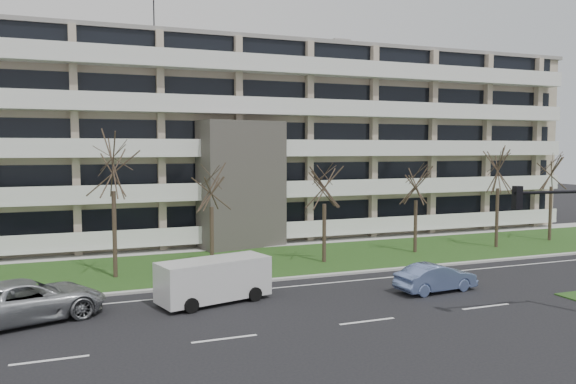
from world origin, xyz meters
name	(u,v)px	position (x,y,z in m)	size (l,w,h in m)	color
ground	(367,321)	(0.00, 0.00, 0.00)	(160.00, 160.00, 0.00)	black
grass_verge	(266,261)	(0.00, 13.00, 0.03)	(90.00, 10.00, 0.06)	#234717
curb	(296,278)	(0.00, 8.00, 0.06)	(90.00, 0.35, 0.12)	#B2B2AD
sidewalk	(242,246)	(0.00, 18.50, 0.04)	(90.00, 2.00, 0.08)	#B2B2AD
lane_edge_line	(306,285)	(0.00, 6.50, 0.01)	(90.00, 0.12, 0.01)	white
apartment_building	(218,142)	(-0.01, 25.32, 7.61)	(60.50, 15.10, 18.75)	tan
silver_pickup	(27,300)	(-13.02, 4.96, 0.86)	(2.85, 6.19, 1.72)	#ABAEB2
blue_sedan	(436,278)	(5.51, 3.08, 0.69)	(1.46, 4.19, 1.38)	#6E85BF
white_van	(215,276)	(-5.14, 5.06, 1.20)	(5.46, 3.15, 2.00)	silver
tree_2	(113,157)	(-9.14, 11.68, 6.62)	(4.25, 4.25, 8.51)	#382B21
tree_3	(211,183)	(-3.56, 12.55, 5.01)	(3.23, 3.23, 6.45)	#382B21
tree_4	(324,181)	(3.23, 11.39, 5.07)	(3.26, 3.26, 6.53)	#382B21
tree_5	(416,180)	(10.34, 12.18, 4.95)	(3.19, 3.19, 6.38)	#382B21
tree_6	(498,165)	(16.87, 11.83, 5.91)	(3.80, 3.80, 7.60)	#382B21
tree_7	(552,165)	(22.72, 12.73, 5.80)	(3.73, 3.73, 7.46)	#382B21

